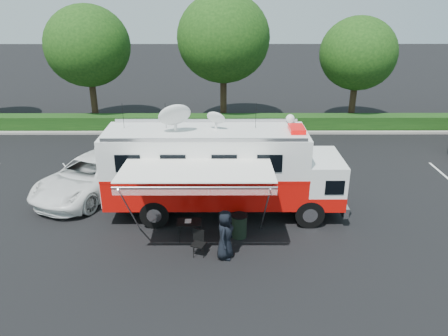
# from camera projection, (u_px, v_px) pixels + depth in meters

# --- Properties ---
(ground_plane) EXTENTS (120.00, 120.00, 0.00)m
(ground_plane) POSITION_uv_depth(u_px,v_px,m) (224.00, 213.00, 18.99)
(ground_plane) COLOR black
(ground_plane) RESTS_ON ground
(back_border) EXTENTS (60.00, 6.14, 8.87)m
(back_border) POSITION_uv_depth(u_px,v_px,m) (241.00, 53.00, 28.97)
(back_border) COLOR #9E998E
(back_border) RESTS_ON ground_plane
(stall_lines) EXTENTS (24.12, 5.50, 0.01)m
(stall_lines) POSITION_uv_depth(u_px,v_px,m) (214.00, 184.00, 21.75)
(stall_lines) COLOR silver
(stall_lines) RESTS_ON ground_plane
(command_truck) EXTENTS (9.91, 2.73, 4.76)m
(command_truck) POSITION_uv_depth(u_px,v_px,m) (222.00, 170.00, 18.20)
(command_truck) COLOR black
(command_truck) RESTS_ON ground_plane
(awning) EXTENTS (5.41, 2.78, 3.26)m
(awning) POSITION_uv_depth(u_px,v_px,m) (196.00, 174.00, 15.19)
(awning) COLOR white
(awning) RESTS_ON ground_plane
(white_suv) EXTENTS (5.19, 6.93, 1.75)m
(white_suv) POSITION_uv_depth(u_px,v_px,m) (93.00, 192.00, 20.87)
(white_suv) COLOR white
(white_suv) RESTS_ON ground_plane
(person) EXTENTS (0.81, 1.04, 1.88)m
(person) POSITION_uv_depth(u_px,v_px,m) (225.00, 257.00, 15.89)
(person) COLOR black
(person) RESTS_ON ground_plane
(folding_table) EXTENTS (0.93, 0.66, 0.79)m
(folding_table) POSITION_uv_depth(u_px,v_px,m) (189.00, 223.00, 16.70)
(folding_table) COLOR black
(folding_table) RESTS_ON ground_plane
(folding_chair) EXTENTS (0.59, 0.63, 0.96)m
(folding_chair) POSITION_uv_depth(u_px,v_px,m) (199.00, 240.00, 15.88)
(folding_chair) COLOR black
(folding_chair) RESTS_ON ground_plane
(trash_bin) EXTENTS (0.64, 0.64, 0.95)m
(trash_bin) POSITION_uv_depth(u_px,v_px,m) (239.00, 226.00, 17.01)
(trash_bin) COLOR black
(trash_bin) RESTS_ON ground_plane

